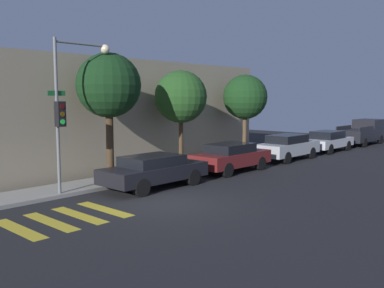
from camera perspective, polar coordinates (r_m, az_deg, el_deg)
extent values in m
plane|color=black|center=(15.01, -3.71, -7.82)|extent=(60.00, 60.00, 0.00)
cube|color=gray|center=(18.18, -12.91, -5.25)|extent=(26.00, 1.97, 0.14)
cube|color=gray|center=(21.61, -19.70, 3.50)|extent=(26.00, 6.00, 5.49)
cube|color=gold|center=(13.01, -22.13, -10.48)|extent=(0.45, 2.60, 0.00)
cube|color=gold|center=(13.42, -18.36, -9.82)|extent=(0.45, 2.60, 0.00)
cube|color=gold|center=(13.89, -14.84, -9.17)|extent=(0.45, 2.60, 0.00)
cube|color=gold|center=(14.41, -11.58, -8.52)|extent=(0.45, 2.60, 0.00)
cylinder|color=slate|center=(16.16, -17.52, 3.26)|extent=(0.12, 0.12, 5.77)
cube|color=black|center=(15.97, -17.17, 3.84)|extent=(0.30, 0.30, 0.90)
cylinder|color=#4C0C0C|center=(15.82, -16.90, 4.81)|extent=(0.18, 0.02, 0.18)
cylinder|color=#593D0A|center=(15.83, -16.87, 3.83)|extent=(0.18, 0.02, 0.18)
cylinder|color=#26E54C|center=(15.84, -16.84, 2.85)|extent=(0.18, 0.02, 0.18)
cube|color=#19662D|center=(16.14, -17.63, 6.47)|extent=(0.70, 0.02, 0.18)
cylinder|color=slate|center=(16.82, -14.57, 12.78)|extent=(2.15, 0.08, 0.08)
sphere|color=#F9E5B2|center=(17.41, -11.52, 12.29)|extent=(0.36, 0.36, 0.36)
cube|color=black|center=(17.35, -5.04, -3.78)|extent=(4.52, 1.85, 0.58)
cube|color=black|center=(17.20, -5.33, -2.22)|extent=(2.35, 1.63, 0.41)
cylinder|color=black|center=(18.95, -3.60, -3.81)|extent=(0.68, 0.22, 0.68)
cylinder|color=black|center=(17.80, 0.14, -4.45)|extent=(0.68, 0.22, 0.68)
cylinder|color=black|center=(17.16, -10.39, -4.96)|extent=(0.68, 0.22, 0.68)
cylinder|color=black|center=(15.88, -6.74, -5.80)|extent=(0.68, 0.22, 0.68)
cube|color=maroon|center=(21.08, 5.26, -1.94)|extent=(4.38, 1.80, 0.63)
cube|color=black|center=(20.92, 5.09, -0.53)|extent=(2.28, 1.58, 0.43)
cylinder|color=black|center=(22.67, 5.71, -2.17)|extent=(0.68, 0.22, 0.68)
cylinder|color=black|center=(21.75, 9.12, -2.57)|extent=(0.68, 0.22, 0.68)
cylinder|color=black|center=(20.59, 1.16, -2.99)|extent=(0.68, 0.22, 0.68)
cylinder|color=black|center=(19.58, 4.72, -3.49)|extent=(0.68, 0.22, 0.68)
cube|color=#B7BABF|center=(25.57, 12.67, -0.56)|extent=(4.67, 1.70, 0.68)
cube|color=black|center=(25.41, 12.57, 0.70)|extent=(2.43, 1.50, 0.46)
cylinder|color=black|center=(27.24, 12.79, -0.88)|extent=(0.68, 0.22, 0.68)
cylinder|color=black|center=(26.52, 15.65, -1.14)|extent=(0.68, 0.22, 0.68)
cylinder|color=black|center=(24.79, 9.46, -1.50)|extent=(0.68, 0.22, 0.68)
cylinder|color=black|center=(24.00, 12.50, -1.82)|extent=(0.68, 0.22, 0.68)
cube|color=silver|center=(30.24, 17.67, 0.20)|extent=(4.46, 1.73, 0.55)
cube|color=black|center=(30.09, 17.62, 1.19)|extent=(2.32, 1.52, 0.50)
cylinder|color=black|center=(31.84, 17.44, 0.00)|extent=(0.68, 0.22, 0.68)
cylinder|color=black|center=(31.22, 20.02, -0.21)|extent=(0.68, 0.22, 0.68)
cylinder|color=black|center=(29.38, 15.15, -0.43)|extent=(0.68, 0.22, 0.68)
cylinder|color=black|center=(28.70, 17.89, -0.67)|extent=(0.68, 0.22, 0.68)
cube|color=black|center=(35.55, 21.64, 1.17)|extent=(5.32, 1.92, 0.87)
cube|color=black|center=(36.87, 22.51, 2.52)|extent=(2.40, 1.77, 0.69)
cube|color=black|center=(34.60, 19.58, 2.07)|extent=(2.66, 0.08, 0.28)
cube|color=black|center=(33.97, 22.20, 1.90)|extent=(2.66, 0.08, 0.28)
cylinder|color=black|center=(37.44, 21.28, 0.75)|extent=(0.68, 0.22, 0.68)
cylinder|color=black|center=(36.84, 23.80, 0.57)|extent=(0.68, 0.22, 0.68)
cylinder|color=black|center=(34.40, 19.27, 0.38)|extent=(0.68, 0.22, 0.68)
cylinder|color=black|center=(33.75, 21.98, 0.17)|extent=(0.68, 0.22, 0.68)
cylinder|color=#42301E|center=(18.12, -10.88, -0.44)|extent=(0.31, 0.31, 3.14)
sphere|color=#143316|center=(18.01, -11.05, 7.70)|extent=(2.66, 2.66, 2.66)
cylinder|color=#4C3823|center=(20.94, -1.48, -0.02)|extent=(0.22, 0.22, 2.72)
sphere|color=#234C1E|center=(20.81, -1.50, 6.32)|extent=(2.55, 2.55, 2.55)
cylinder|color=brown|center=(25.01, 7.02, 0.95)|extent=(0.26, 0.26, 2.71)
sphere|color=#193D19|center=(24.90, 7.09, 6.25)|extent=(2.55, 2.55, 2.55)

